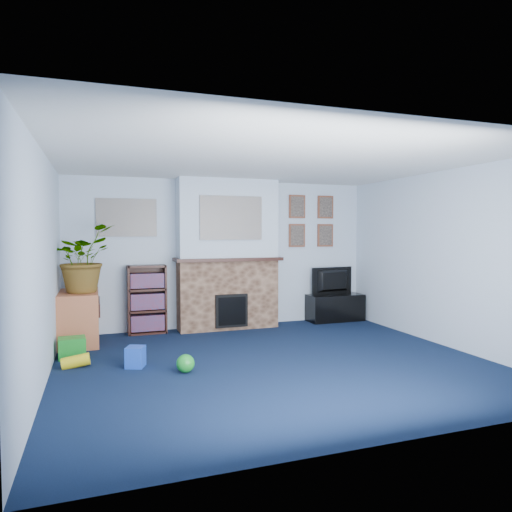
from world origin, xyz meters
name	(u,v)px	position (x,y,z in m)	size (l,w,h in m)	color
floor	(274,362)	(0.00, 0.00, 0.00)	(5.00, 4.50, 0.01)	#0D1A35
ceiling	(274,160)	(0.00, 0.00, 2.40)	(5.00, 4.50, 0.01)	white
wall_back	(224,254)	(0.00, 2.25, 1.20)	(5.00, 0.04, 2.40)	silver
wall_front	(388,282)	(0.00, -2.25, 1.20)	(5.00, 0.04, 2.40)	silver
wall_left	(43,268)	(-2.50, 0.00, 1.20)	(0.04, 4.50, 2.40)	silver
wall_right	(444,258)	(2.50, 0.00, 1.20)	(0.04, 4.50, 2.40)	silver
chimney_breast	(228,255)	(0.00, 2.05, 1.18)	(1.72, 0.50, 2.40)	brown
collage_main	(231,218)	(0.00, 1.84, 1.78)	(1.00, 0.03, 0.68)	gray
collage_left	(127,218)	(-1.55, 2.23, 1.78)	(0.90, 0.03, 0.58)	gray
portrait_tl	(297,207)	(1.30, 2.23, 2.00)	(0.30, 0.03, 0.40)	brown
portrait_tr	(325,207)	(1.85, 2.23, 2.00)	(0.30, 0.03, 0.40)	brown
portrait_bl	(297,235)	(1.30, 2.23, 1.50)	(0.30, 0.03, 0.40)	brown
portrait_br	(325,235)	(1.85, 2.23, 1.50)	(0.30, 0.03, 0.40)	brown
tv_stand	(335,308)	(1.95, 2.03, 0.23)	(0.98, 0.41, 0.46)	black
television	(335,281)	(1.95, 2.05, 0.70)	(0.82, 0.11, 0.47)	black
bookshelf	(147,301)	(-1.27, 2.11, 0.50)	(0.58, 0.28, 1.05)	#321712
sideboard	(79,319)	(-2.24, 1.75, 0.35)	(0.52, 0.94, 0.73)	#BB613C
potted_plant	(82,258)	(-2.19, 1.70, 1.20)	(0.84, 0.73, 0.94)	#26661E
mantel_clock	(222,253)	(-0.11, 2.00, 1.22)	(0.10, 0.06, 0.14)	gold
mantel_candle	(246,252)	(0.29, 2.00, 1.23)	(0.05, 0.05, 0.17)	#B2BFC6
mantel_teddy	(196,254)	(-0.53, 2.00, 1.22)	(0.14, 0.14, 0.14)	gray
mantel_can	(274,253)	(0.78, 2.00, 1.21)	(0.07, 0.07, 0.13)	blue
green_crate	(72,347)	(-2.30, 1.00, 0.14)	(0.32, 0.25, 0.25)	#198C26
toy_ball	(185,365)	(-1.08, -0.06, 0.09)	(0.20, 0.20, 0.20)	#198C26
toy_block	(135,358)	(-1.59, 0.33, 0.11)	(0.20, 0.20, 0.24)	blue
toy_tube	(76,361)	(-2.24, 0.54, 0.07)	(0.14, 0.14, 0.31)	yellow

